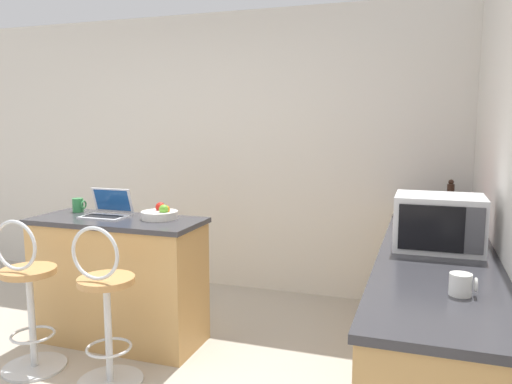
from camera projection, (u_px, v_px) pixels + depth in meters
The scene contains 12 objects.
wall_back at pixel (222, 153), 4.79m from camera, with size 12.00×0.06×2.60m.
breakfast_bar at pixel (119, 280), 3.62m from camera, with size 1.24×0.53×0.91m.
counter_right at pixel (434, 317), 2.93m from camera, with size 0.60×2.87×0.91m.
bar_stool_near at pixel (28, 300), 3.18m from camera, with size 0.40×0.40×1.00m.
bar_stool_far at pixel (106, 311), 2.99m from camera, with size 0.40×0.40×1.00m.
laptop at pixel (108, 209), 3.64m from camera, with size 0.33×0.24×0.20m.
microwave at pixel (439, 222), 2.68m from camera, with size 0.46×0.36×0.29m.
toaster at pixel (431, 213), 3.30m from camera, with size 0.23×0.32×0.17m.
mug_green at pixel (78, 205), 3.82m from camera, with size 0.10×0.08×0.10m.
pepper_mill at pixel (450, 194), 3.99m from camera, with size 0.06×0.06×0.23m.
mug_white at pixel (461, 285), 1.97m from camera, with size 0.11×0.09×0.09m.
fruit_bowl at pixel (160, 214), 3.54m from camera, with size 0.26×0.26×0.11m.
Camera 1 is at (1.86, -2.07, 1.59)m, focal length 35.00 mm.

